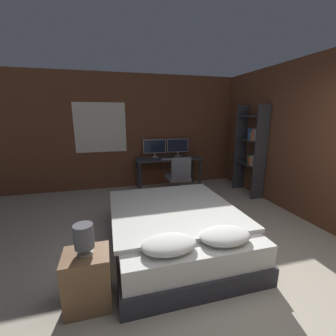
{
  "coord_description": "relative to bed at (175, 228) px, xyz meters",
  "views": [
    {
      "loc": [
        -1.36,
        -1.38,
        1.77
      ],
      "look_at": [
        -0.24,
        2.73,
        0.75
      ],
      "focal_mm": 24.0,
      "sensor_mm": 36.0,
      "label": 1
    }
  ],
  "objects": [
    {
      "name": "ground_plane",
      "position": [
        0.54,
        -1.27,
        -0.26
      ],
      "size": [
        20.0,
        20.0,
        0.0
      ],
      "primitive_type": "plane",
      "color": "#B2A893"
    },
    {
      "name": "wall_back",
      "position": [
        0.52,
        2.87,
        1.09
      ],
      "size": [
        12.0,
        0.08,
        2.7
      ],
      "color": "brown",
      "rests_on": "ground_plane"
    },
    {
      "name": "wall_side_right",
      "position": [
        2.41,
        0.23,
        1.09
      ],
      "size": [
        0.06,
        12.0,
        2.7
      ],
      "color": "brown",
      "rests_on": "ground_plane"
    },
    {
      "name": "bed",
      "position": [
        0.0,
        0.0,
        0.0
      ],
      "size": [
        1.66,
        2.07,
        0.6
      ],
      "color": "#2D2D33",
      "rests_on": "ground_plane"
    },
    {
      "name": "nightstand",
      "position": [
        -1.07,
        -0.73,
        0.01
      ],
      "size": [
        0.41,
        0.35,
        0.54
      ],
      "color": "brown",
      "rests_on": "ground_plane"
    },
    {
      "name": "bedside_lamp",
      "position": [
        -1.07,
        -0.73,
        0.45
      ],
      "size": [
        0.17,
        0.17,
        0.29
      ],
      "color": "gray",
      "rests_on": "nightstand"
    },
    {
      "name": "desk",
      "position": [
        0.59,
        2.51,
        0.39
      ],
      "size": [
        1.57,
        0.59,
        0.74
      ],
      "color": "#38383D",
      "rests_on": "ground_plane"
    },
    {
      "name": "monitor_left",
      "position": [
        0.29,
        2.7,
        0.73
      ],
      "size": [
        0.55,
        0.16,
        0.44
      ],
      "color": "#B7B7BC",
      "rests_on": "desk"
    },
    {
      "name": "monitor_right",
      "position": [
        0.88,
        2.7,
        0.73
      ],
      "size": [
        0.55,
        0.16,
        0.44
      ],
      "color": "#B7B7BC",
      "rests_on": "desk"
    },
    {
      "name": "keyboard",
      "position": [
        0.59,
        2.32,
        0.49
      ],
      "size": [
        0.4,
        0.13,
        0.02
      ],
      "color": "#B7B7BC",
      "rests_on": "desk"
    },
    {
      "name": "computer_mouse",
      "position": [
        0.88,
        2.32,
        0.49
      ],
      "size": [
        0.07,
        0.05,
        0.04
      ],
      "color": "#B7B7BC",
      "rests_on": "desk"
    },
    {
      "name": "office_chair",
      "position": [
        0.6,
        1.73,
        0.11
      ],
      "size": [
        0.52,
        0.52,
        0.92
      ],
      "color": "black",
      "rests_on": "ground_plane"
    },
    {
      "name": "bookshelf",
      "position": [
        2.22,
        1.54,
        0.82
      ],
      "size": [
        0.29,
        0.76,
        1.97
      ],
      "color": "#333338",
      "rests_on": "ground_plane"
    }
  ]
}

